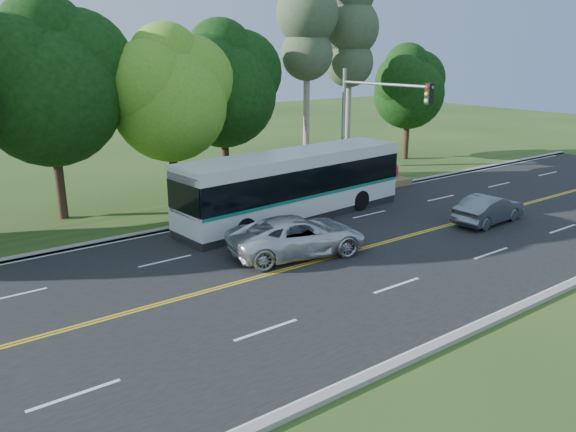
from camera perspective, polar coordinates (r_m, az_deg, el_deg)
ground at (r=22.71m, az=5.38°, el=-3.95°), size 120.00×120.00×0.00m
road at (r=22.70m, az=5.38°, el=-3.93°), size 60.00×14.00×0.02m
curb_north at (r=28.14m, az=-4.30°, el=0.27°), size 60.00×0.30×0.15m
curb_south at (r=18.42m, az=20.51°, el=-9.73°), size 60.00×0.30×0.15m
grass_verge at (r=29.68m, az=-6.20°, el=1.02°), size 60.00×4.00×0.10m
lane_markings at (r=22.64m, az=5.21°, el=-3.95°), size 57.60×13.82×0.00m
tree_row at (r=29.42m, az=-18.77°, el=13.33°), size 44.70×9.10×13.84m
bougainvillea_hedge at (r=32.95m, az=5.38°, el=3.78°), size 9.50×2.25×1.50m
traffic_signal at (r=29.86m, az=8.13°, el=10.08°), size 0.42×6.10×7.00m
transit_bus at (r=27.17m, az=0.63°, el=3.09°), size 12.53×3.75×3.23m
sedan at (r=28.18m, az=19.73°, el=0.66°), size 4.17×1.68×1.35m
suv at (r=22.39m, az=0.99°, el=-2.02°), size 5.99×3.65×1.55m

